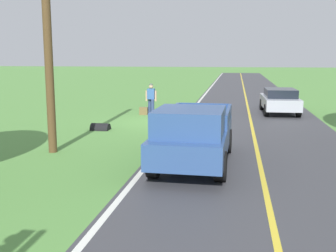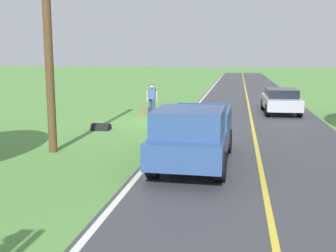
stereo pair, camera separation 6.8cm
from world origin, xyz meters
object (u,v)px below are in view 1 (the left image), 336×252
at_px(hitchhiker_walking, 151,97).
at_px(suitcase_carried, 144,111).
at_px(sedan_near_oncoming, 280,100).
at_px(pickup_truck_passing, 194,134).
at_px(utility_pole_roadside, 47,25).

xyz_separation_m(hitchhiker_walking, suitcase_carried, (0.42, 0.08, -0.77)).
bearing_deg(suitcase_carried, sedan_near_oncoming, 104.69).
xyz_separation_m(pickup_truck_passing, sedan_near_oncoming, (-3.68, -12.12, -0.21)).
distance_m(pickup_truck_passing, utility_pole_roadside, 5.98).
height_order(suitcase_carried, utility_pole_roadside, utility_pole_roadside).
bearing_deg(utility_pole_roadside, hitchhiker_walking, -99.12).
bearing_deg(pickup_truck_passing, sedan_near_oncoming, -106.87).
xyz_separation_m(hitchhiker_walking, pickup_truck_passing, (-3.41, 10.32, -0.01)).
height_order(suitcase_carried, pickup_truck_passing, pickup_truck_passing).
height_order(hitchhiker_walking, pickup_truck_passing, pickup_truck_passing).
relative_size(hitchhiker_walking, sedan_near_oncoming, 0.39).
bearing_deg(hitchhiker_walking, sedan_near_oncoming, -165.74).
height_order(pickup_truck_passing, sedan_near_oncoming, pickup_truck_passing).
bearing_deg(hitchhiker_walking, utility_pole_roadside, 80.88).
distance_m(hitchhiker_walking, pickup_truck_passing, 10.87).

